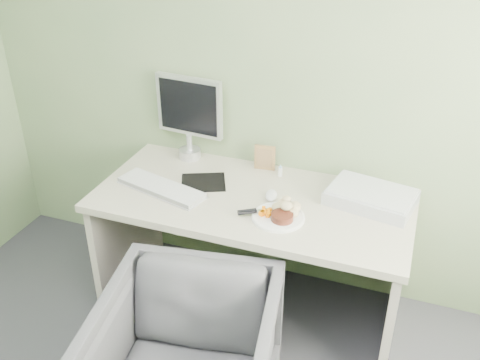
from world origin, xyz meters
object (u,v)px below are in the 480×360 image
(desk, at_px, (252,227))
(plate, at_px, (278,217))
(monitor, at_px, (189,113))
(scanner, at_px, (371,198))

(desk, xyz_separation_m, plate, (0.18, -0.14, 0.19))
(plate, bearing_deg, monitor, 145.53)
(plate, bearing_deg, scanner, 36.34)
(desk, height_order, plate, plate)
(desk, distance_m, scanner, 0.63)
(scanner, bearing_deg, desk, -154.58)
(plate, distance_m, scanner, 0.49)
(monitor, bearing_deg, plate, -29.08)
(scanner, relative_size, monitor, 0.87)
(scanner, height_order, monitor, monitor)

